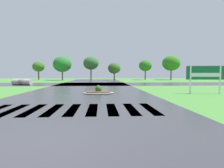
% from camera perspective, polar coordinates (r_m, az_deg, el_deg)
% --- Properties ---
extents(ground_plane, '(120.00, 120.00, 0.10)m').
position_cam_1_polar(ground_plane, '(4.91, -19.32, -17.54)').
color(ground_plane, '#478438').
extents(asphalt_roadway, '(10.62, 80.00, 0.01)m').
position_cam_1_polar(asphalt_roadway, '(14.57, -8.35, -3.45)').
color(asphalt_roadway, '#35353A').
rests_on(asphalt_roadway, ground).
extents(asphalt_cross_road, '(90.00, 9.56, 0.01)m').
position_cam_1_polar(asphalt_cross_road, '(30.44, -5.67, 0.00)').
color(asphalt_cross_road, '#35353A').
rests_on(asphalt_cross_road, ground).
extents(crosswalk_stripes, '(7.65, 3.15, 0.01)m').
position_cam_1_polar(crosswalk_stripes, '(9.23, -11.38, -7.31)').
color(crosswalk_stripes, white).
rests_on(crosswalk_stripes, ground).
extents(estate_billboard, '(2.96, 0.53, 2.32)m').
position_cam_1_polar(estate_billboard, '(17.57, 25.66, 2.60)').
color(estate_billboard, white).
rests_on(estate_billboard, ground).
extents(median_island, '(2.57, 1.64, 0.68)m').
position_cam_1_polar(median_island, '(16.15, -4.01, -2.26)').
color(median_island, '#9E9B93').
rests_on(median_island, ground).
extents(drainage_pipe_stack, '(2.89, 1.47, 0.89)m').
position_cam_1_polar(drainage_pipe_stack, '(30.40, -24.86, 0.55)').
color(drainage_pipe_stack, '#9E9B93').
rests_on(drainage_pipe_stack, ground).
extents(background_treeline, '(37.25, 6.04, 6.20)m').
position_cam_1_polar(background_treeline, '(48.70, -0.03, 5.73)').
color(background_treeline, '#4C3823').
rests_on(background_treeline, ground).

